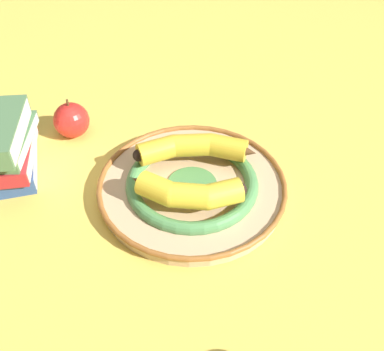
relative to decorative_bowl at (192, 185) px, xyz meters
The scene contains 5 objects.
ground_plane 0.02m from the decorative_bowl, 90.49° to the left, with size 2.80×2.80×0.00m, color gold.
decorative_bowl is the anchor object (origin of this frame).
banana_a 0.06m from the decorative_bowl, 83.32° to the left, with size 0.18×0.07×0.04m.
banana_b 0.06m from the decorative_bowl, 93.11° to the right, with size 0.21×0.07×0.04m.
apple 0.27m from the decorative_bowl, 33.05° to the right, with size 0.07×0.07×0.08m.
Camera 1 is at (-0.01, 0.50, 0.53)m, focal length 42.00 mm.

